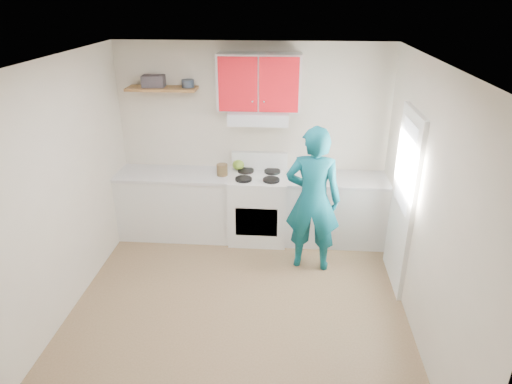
# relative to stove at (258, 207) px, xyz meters

# --- Properties ---
(floor) EXTENTS (3.80, 3.80, 0.00)m
(floor) POSITION_rel_stove_xyz_m (-0.10, -1.57, -0.46)
(floor) COLOR brown
(floor) RESTS_ON ground
(ceiling) EXTENTS (3.60, 3.80, 0.04)m
(ceiling) POSITION_rel_stove_xyz_m (-0.10, -1.57, 2.14)
(ceiling) COLOR white
(ceiling) RESTS_ON floor
(back_wall) EXTENTS (3.60, 0.04, 2.60)m
(back_wall) POSITION_rel_stove_xyz_m (-0.10, 0.32, 0.84)
(back_wall) COLOR beige
(back_wall) RESTS_ON floor
(front_wall) EXTENTS (3.60, 0.04, 2.60)m
(front_wall) POSITION_rel_stove_xyz_m (-0.10, -3.47, 0.84)
(front_wall) COLOR beige
(front_wall) RESTS_ON floor
(left_wall) EXTENTS (0.04, 3.80, 2.60)m
(left_wall) POSITION_rel_stove_xyz_m (-1.90, -1.57, 0.84)
(left_wall) COLOR beige
(left_wall) RESTS_ON floor
(right_wall) EXTENTS (0.04, 3.80, 2.60)m
(right_wall) POSITION_rel_stove_xyz_m (1.70, -1.57, 0.84)
(right_wall) COLOR beige
(right_wall) RESTS_ON floor
(door) EXTENTS (0.05, 0.85, 2.05)m
(door) POSITION_rel_stove_xyz_m (1.68, -0.88, 0.56)
(door) COLOR white
(door) RESTS_ON floor
(door_glass) EXTENTS (0.01, 0.55, 0.95)m
(door_glass) POSITION_rel_stove_xyz_m (1.65, -0.88, 0.99)
(door_glass) COLOR white
(door_glass) RESTS_ON door
(counter_left) EXTENTS (1.52, 0.60, 0.90)m
(counter_left) POSITION_rel_stove_xyz_m (-1.14, 0.02, -0.01)
(counter_left) COLOR silver
(counter_left) RESTS_ON floor
(counter_right) EXTENTS (1.32, 0.60, 0.90)m
(counter_right) POSITION_rel_stove_xyz_m (1.04, 0.02, -0.01)
(counter_right) COLOR silver
(counter_right) RESTS_ON floor
(stove) EXTENTS (0.76, 0.65, 0.92)m
(stove) POSITION_rel_stove_xyz_m (0.00, 0.00, 0.00)
(stove) COLOR white
(stove) RESTS_ON floor
(range_hood) EXTENTS (0.76, 0.44, 0.15)m
(range_hood) POSITION_rel_stove_xyz_m (0.00, 0.10, 1.24)
(range_hood) COLOR silver
(range_hood) RESTS_ON back_wall
(upper_cabinets) EXTENTS (1.02, 0.33, 0.70)m
(upper_cabinets) POSITION_rel_stove_xyz_m (0.00, 0.16, 1.66)
(upper_cabinets) COLOR #B81018
(upper_cabinets) RESTS_ON back_wall
(shelf) EXTENTS (0.90, 0.30, 0.04)m
(shelf) POSITION_rel_stove_xyz_m (-1.25, 0.18, 1.56)
(shelf) COLOR brown
(shelf) RESTS_ON back_wall
(books) EXTENTS (0.29, 0.22, 0.14)m
(books) POSITION_rel_stove_xyz_m (-1.35, 0.19, 1.65)
(books) COLOR #3F373D
(books) RESTS_ON shelf
(tin) EXTENTS (0.21, 0.21, 0.10)m
(tin) POSITION_rel_stove_xyz_m (-0.91, 0.19, 1.63)
(tin) COLOR #333D4C
(tin) RESTS_ON shelf
(kettle) EXTENTS (0.19, 0.19, 0.14)m
(kettle) POSITION_rel_stove_xyz_m (-0.29, 0.22, 0.53)
(kettle) COLOR olive
(kettle) RESTS_ON stove
(crock) EXTENTS (0.15, 0.15, 0.18)m
(crock) POSITION_rel_stove_xyz_m (-0.48, -0.00, 0.53)
(crock) COLOR #493820
(crock) RESTS_ON counter_left
(cutting_board) EXTENTS (0.32, 0.28, 0.02)m
(cutting_board) POSITION_rel_stove_xyz_m (0.98, 0.06, 0.45)
(cutting_board) COLOR olive
(cutting_board) RESTS_ON counter_right
(silicone_mat) EXTENTS (0.35, 0.31, 0.01)m
(silicone_mat) POSITION_rel_stove_xyz_m (1.28, -0.03, 0.44)
(silicone_mat) COLOR #B51219
(silicone_mat) RESTS_ON counter_right
(person) EXTENTS (0.71, 0.51, 1.81)m
(person) POSITION_rel_stove_xyz_m (0.70, -0.65, 0.44)
(person) COLOR #0A5461
(person) RESTS_ON floor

